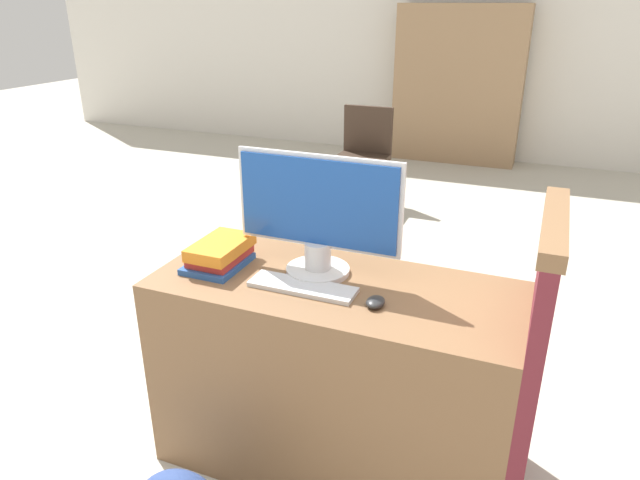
{
  "coord_description": "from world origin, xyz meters",
  "views": [
    {
      "loc": [
        0.62,
        -1.38,
        1.68
      ],
      "look_at": [
        -0.04,
        0.25,
        0.94
      ],
      "focal_mm": 32.0,
      "sensor_mm": 36.0,
      "label": 1
    }
  ],
  "objects_px": {
    "keyboard": "(303,287)",
    "mouse": "(375,302)",
    "monitor": "(318,215)",
    "far_chair": "(363,151)",
    "book_stack": "(220,254)"
  },
  "relations": [
    {
      "from": "keyboard",
      "to": "mouse",
      "type": "bearing_deg",
      "value": -3.87
    },
    {
      "from": "keyboard",
      "to": "mouse",
      "type": "height_order",
      "value": "mouse"
    },
    {
      "from": "monitor",
      "to": "far_chair",
      "type": "bearing_deg",
      "value": 105.07
    },
    {
      "from": "book_stack",
      "to": "mouse",
      "type": "bearing_deg",
      "value": -6.85
    },
    {
      "from": "keyboard",
      "to": "far_chair",
      "type": "relative_size",
      "value": 0.44
    },
    {
      "from": "far_chair",
      "to": "book_stack",
      "type": "bearing_deg",
      "value": -115.5
    },
    {
      "from": "mouse",
      "to": "monitor",
      "type": "bearing_deg",
      "value": 149.33
    },
    {
      "from": "mouse",
      "to": "book_stack",
      "type": "relative_size",
      "value": 0.31
    },
    {
      "from": "monitor",
      "to": "keyboard",
      "type": "bearing_deg",
      "value": -89.68
    },
    {
      "from": "monitor",
      "to": "book_stack",
      "type": "height_order",
      "value": "monitor"
    },
    {
      "from": "keyboard",
      "to": "book_stack",
      "type": "xyz_separation_m",
      "value": [
        -0.36,
        0.06,
        0.04
      ]
    },
    {
      "from": "mouse",
      "to": "far_chair",
      "type": "distance_m",
      "value": 3.31
    },
    {
      "from": "mouse",
      "to": "keyboard",
      "type": "bearing_deg",
      "value": 176.13
    },
    {
      "from": "far_chair",
      "to": "monitor",
      "type": "bearing_deg",
      "value": -108.63
    },
    {
      "from": "monitor",
      "to": "far_chair",
      "type": "xyz_separation_m",
      "value": [
        -0.8,
        2.96,
        -0.52
      ]
    }
  ]
}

